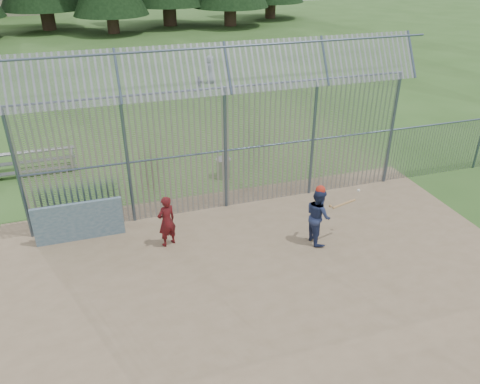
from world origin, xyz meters
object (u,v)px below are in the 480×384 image
object	(u,v)px
trash_can	(223,168)
dugout_wall	(79,221)
batter	(318,216)
bleacher	(34,162)
onlooker	(167,221)

from	to	relation	value
trash_can	dugout_wall	bearing A→B (deg)	-151.96
dugout_wall	batter	distance (m)	6.89
trash_can	bleacher	bearing A→B (deg)	158.71
dugout_wall	bleacher	world-z (taller)	dugout_wall
dugout_wall	bleacher	size ratio (longest dim) A/B	0.83
batter	bleacher	size ratio (longest dim) A/B	0.57
batter	trash_can	distance (m)	5.12
batter	trash_can	xyz separation A→B (m)	(-1.43, 4.89, -0.49)
dugout_wall	trash_can	distance (m)	5.79
batter	onlooker	distance (m)	4.30
batter	trash_can	size ratio (longest dim) A/B	2.07
bleacher	batter	bearing A→B (deg)	-42.71
batter	onlooker	xyz separation A→B (m)	(-4.15, 1.13, -0.07)
dugout_wall	trash_can	world-z (taller)	dugout_wall
onlooker	bleacher	size ratio (longest dim) A/B	0.52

